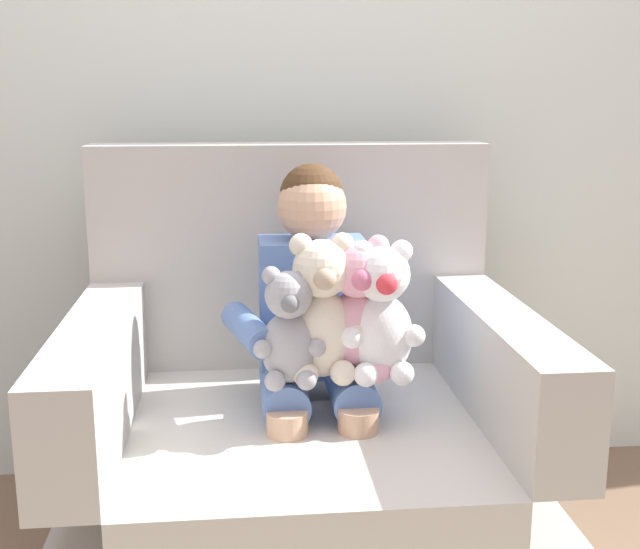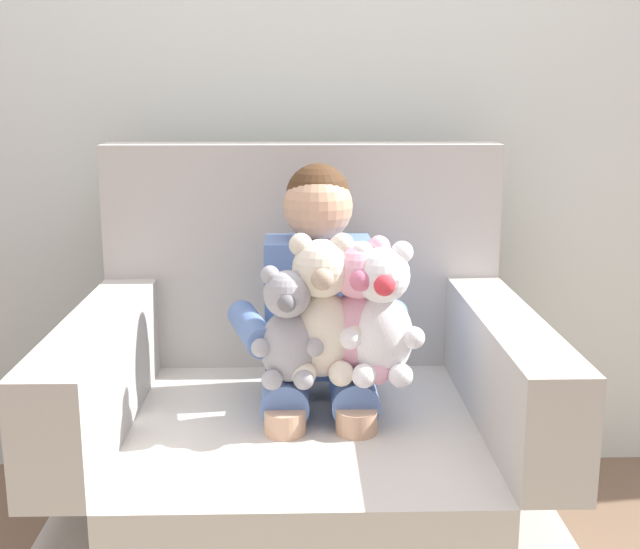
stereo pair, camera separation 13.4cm
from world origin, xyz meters
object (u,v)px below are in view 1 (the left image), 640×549
(plush_white, at_px, (381,315))
(plush_cream, at_px, (322,312))
(armchair, at_px, (301,443))
(seated_child, at_px, (315,319))
(plush_grey, at_px, (289,330))
(plush_pink, at_px, (358,312))

(plush_white, relative_size, plush_cream, 0.95)
(armchair, height_order, plush_cream, armchair)
(seated_child, xyz_separation_m, plush_white, (0.14, -0.15, 0.05))
(plush_cream, bearing_deg, plush_white, -27.46)
(plush_white, distance_m, plush_grey, 0.21)
(plush_white, bearing_deg, plush_pink, 142.52)
(plush_cream, height_order, plush_grey, plush_cream)
(plush_cream, bearing_deg, armchair, 89.52)
(armchair, distance_m, plush_grey, 0.36)
(plush_white, relative_size, plush_pink, 0.97)
(armchair, relative_size, plush_grey, 3.95)
(plush_white, height_order, plush_pink, plush_pink)
(armchair, relative_size, plush_cream, 3.17)
(plush_grey, bearing_deg, plush_pink, 14.43)
(armchair, xyz_separation_m, plush_white, (0.17, -0.12, 0.36))
(armchair, height_order, plush_white, armchair)
(seated_child, height_order, plush_pink, seated_child)
(plush_grey, xyz_separation_m, plush_pink, (0.16, 0.04, 0.03))
(seated_child, xyz_separation_m, plush_pink, (0.09, -0.13, 0.05))
(armchair, distance_m, plush_white, 0.42)
(armchair, xyz_separation_m, plush_grey, (-0.04, -0.14, 0.33))
(plush_pink, bearing_deg, seated_child, 119.05)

